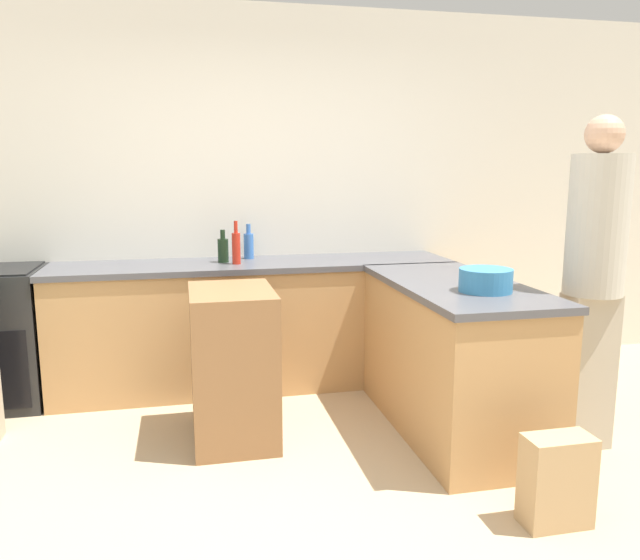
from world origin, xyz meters
TOP-DOWN VIEW (x-y plane):
  - ground_plane at (0.00, 0.00)m, footprint 14.00×14.00m
  - wall_back at (0.00, 2.18)m, footprint 8.00×0.06m
  - counter_back at (0.00, 1.85)m, footprint 2.80×0.64m
  - counter_peninsula at (1.05, 0.82)m, footprint 0.69×1.49m
  - island_table at (-0.23, 0.96)m, footprint 0.47×0.63m
  - mixing_bowl at (1.09, 0.53)m, footprint 0.28×0.28m
  - hot_sauce_bottle at (-0.13, 1.78)m, footprint 0.06×0.06m
  - wine_bottle_dark at (-0.21, 1.88)m, footprint 0.07×0.07m
  - water_bottle_blue at (-0.02, 2.02)m, footprint 0.07×0.07m
  - person_at_peninsula at (1.68, 0.44)m, footprint 0.31×0.31m
  - paper_bag at (1.07, -0.24)m, footprint 0.30×0.16m

SIDE VIEW (x-z plane):
  - ground_plane at x=0.00m, z-range 0.00..0.00m
  - paper_bag at x=1.07m, z-range 0.00..0.41m
  - island_table at x=-0.23m, z-range 0.00..0.88m
  - counter_back at x=0.00m, z-range 0.00..0.90m
  - counter_peninsula at x=1.05m, z-range 0.00..0.90m
  - mixing_bowl at x=1.09m, z-range 0.90..1.02m
  - wine_bottle_dark at x=-0.21m, z-range 0.87..1.10m
  - water_bottle_blue at x=-0.02m, z-range 0.87..1.12m
  - person_at_peninsula at x=1.68m, z-range 0.09..1.91m
  - hot_sauce_bottle at x=-0.13m, z-range 0.87..1.16m
  - wall_back at x=0.00m, z-range 0.00..2.70m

